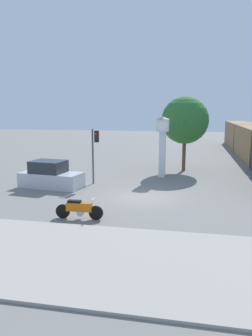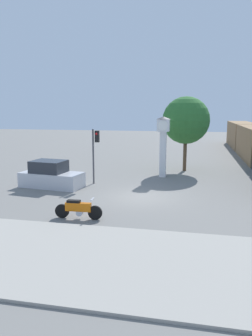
{
  "view_description": "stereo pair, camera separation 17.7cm",
  "coord_description": "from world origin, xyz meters",
  "px_view_note": "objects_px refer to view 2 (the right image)",
  "views": [
    {
      "loc": [
        2.84,
        -18.83,
        5.2
      ],
      "look_at": [
        -1.01,
        0.4,
        1.67
      ],
      "focal_mm": 35.0,
      "sensor_mm": 36.0,
      "label": 1
    },
    {
      "loc": [
        3.01,
        -18.8,
        5.2
      ],
      "look_at": [
        -1.01,
        0.4,
        1.67
      ],
      "focal_mm": 35.0,
      "sensor_mm": 36.0,
      "label": 2
    }
  ],
  "objects_px": {
    "clock_tower": "(163,137)",
    "street_tree": "(186,120)",
    "motorcycle": "(78,209)",
    "parked_car": "(51,176)",
    "traffic_light": "(95,146)"
  },
  "relations": [
    {
      "from": "clock_tower",
      "to": "traffic_light",
      "type": "bearing_deg",
      "value": -142.68
    },
    {
      "from": "clock_tower",
      "to": "parked_car",
      "type": "xyz_separation_m",
      "value": [
        -7.07,
        -4.91,
        -2.33
      ]
    },
    {
      "from": "motorcycle",
      "to": "parked_car",
      "type": "relative_size",
      "value": 0.53
    },
    {
      "from": "street_tree",
      "to": "parked_car",
      "type": "bearing_deg",
      "value": -137.76
    },
    {
      "from": "clock_tower",
      "to": "street_tree",
      "type": "relative_size",
      "value": 0.74
    },
    {
      "from": "traffic_light",
      "to": "street_tree",
      "type": "xyz_separation_m",
      "value": [
        5.99,
        6.3,
        1.62
      ]
    },
    {
      "from": "motorcycle",
      "to": "traffic_light",
      "type": "distance_m",
      "value": 7.86
    },
    {
      "from": "street_tree",
      "to": "traffic_light",
      "type": "bearing_deg",
      "value": -133.55
    },
    {
      "from": "motorcycle",
      "to": "clock_tower",
      "type": "xyz_separation_m",
      "value": [
        2.99,
        10.78,
        2.58
      ]
    },
    {
      "from": "motorcycle",
      "to": "clock_tower",
      "type": "bearing_deg",
      "value": 72.01
    },
    {
      "from": "traffic_light",
      "to": "parked_car",
      "type": "relative_size",
      "value": 0.88
    },
    {
      "from": "motorcycle",
      "to": "parked_car",
      "type": "height_order",
      "value": "parked_car"
    },
    {
      "from": "clock_tower",
      "to": "traffic_light",
      "type": "distance_m",
      "value": 5.55
    },
    {
      "from": "clock_tower",
      "to": "street_tree",
      "type": "distance_m",
      "value": 3.56
    },
    {
      "from": "motorcycle",
      "to": "parked_car",
      "type": "bearing_deg",
      "value": 122.28
    }
  ]
}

